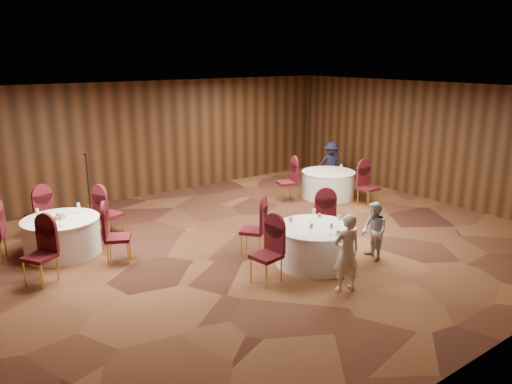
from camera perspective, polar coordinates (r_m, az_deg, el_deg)
ground at (r=10.56m, az=-0.22°, el=-6.17°), size 12.00×12.00×0.00m
room_shell at (r=10.00m, az=-0.24°, el=4.35°), size 12.00×12.00×12.00m
table_main at (r=9.66m, az=6.71°, el=-6.00°), size 1.53×1.53×0.74m
table_left at (r=10.77m, az=-21.27°, el=-4.69°), size 1.50×1.50×0.74m
table_right at (r=14.14m, az=8.24°, el=0.90°), size 1.48×1.48×0.74m
chairs_main at (r=9.85m, az=3.04°, el=-4.71°), size 2.93×1.86×1.00m
chairs_left at (r=10.71m, az=-21.45°, el=-4.12°), size 3.03×3.14×1.00m
chairs_right at (r=13.54m, az=8.10°, el=0.80°), size 1.98×2.32×1.00m
tabletop_main at (r=9.53m, az=7.88°, el=-3.35°), size 1.14×1.09×0.22m
tabletop_left at (r=10.63m, az=-21.52°, el=-2.45°), size 0.85×0.76×0.22m
tabletop_right at (r=13.96m, az=9.71°, el=2.86°), size 0.08×0.08×0.22m
mic_stand at (r=13.23m, az=-18.53°, el=-0.48°), size 0.24×0.24×1.54m
woman_a at (r=8.55m, az=10.31°, el=-6.83°), size 0.57×0.44×1.37m
woman_b at (r=9.96m, az=13.33°, el=-4.40°), size 0.61×0.68×1.16m
man_c at (r=15.38m, az=8.61°, el=3.21°), size 0.95×0.98×1.35m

